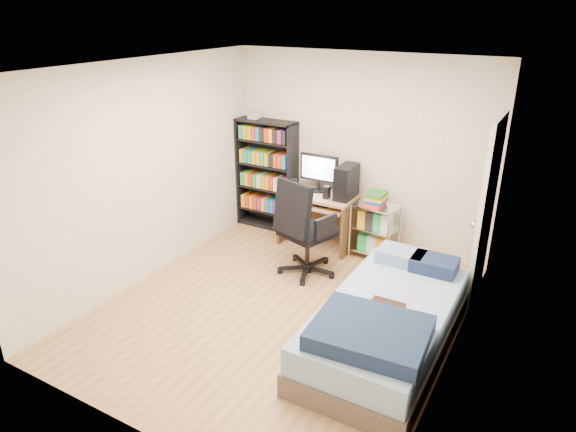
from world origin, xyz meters
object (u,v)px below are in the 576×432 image
Objects in this scene: computer_desk at (326,199)px; office_chair at (304,245)px; media_shelf at (267,173)px; bed at (386,324)px.

office_chair is (0.12, -0.84, -0.28)m from computer_desk.
media_shelf is 1.59m from office_chair.
computer_desk is (1.03, -0.17, -0.14)m from media_shelf.
office_chair reaches higher than bed.
media_shelf is at bearing 170.33° from computer_desk.
computer_desk is 0.57× the size of bed.
office_chair is (1.15, -1.02, -0.42)m from media_shelf.
media_shelf is 0.75× the size of bed.
office_chair is at bearing 145.49° from bed.
computer_desk reaches higher than bed.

